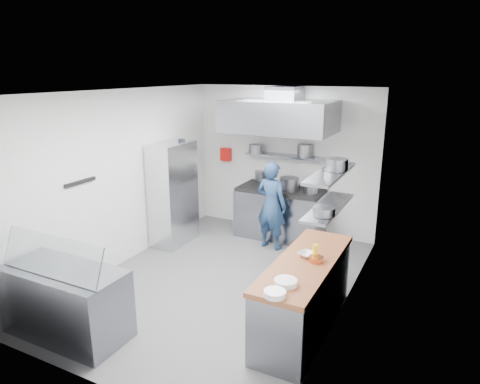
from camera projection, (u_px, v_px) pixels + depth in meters
The scene contains 36 objects.
floor at pixel (222, 281), 6.47m from camera, with size 5.00×5.00×0.00m, color #4A4A4C.
ceiling at pixel (220, 91), 5.70m from camera, with size 5.00×5.00×0.00m, color silver.
wall_back at pixel (284, 160), 8.23m from camera, with size 3.60×0.02×2.80m, color white.
wall_front at pixel (89, 259), 3.94m from camera, with size 3.60×0.02×2.80m, color white.
wall_left at pixel (123, 178), 6.86m from camera, with size 5.00×0.02×2.80m, color white.
wall_right at pixel (348, 210), 5.30m from camera, with size 5.00×0.02×2.80m, color white.
gas_range at pixel (280, 214), 8.10m from camera, with size 1.60×0.80×0.90m, color gray.
cooktop at pixel (281, 189), 7.97m from camera, with size 1.57×0.78×0.06m, color black.
stock_pot_left at pixel (262, 175), 8.48m from camera, with size 0.26×0.26×0.20m, color slate.
stock_pot_mid at pixel (289, 184), 7.77m from camera, with size 0.35×0.35×0.24m, color slate.
stock_pot_right at pixel (311, 189), 7.59m from camera, with size 0.24×0.24×0.16m, color slate.
over_range_shelf at pixel (286, 156), 8.02m from camera, with size 1.60×0.30×0.04m, color gray.
shelf_pot_a at pixel (256, 149), 8.12m from camera, with size 0.27×0.27×0.18m, color slate.
shelf_pot_b at pixel (305, 150), 7.89m from camera, with size 0.28×0.28×0.22m, color slate.
extractor_hood at pixel (279, 116), 7.45m from camera, with size 1.90×1.15×0.55m, color gray.
hood_duct at pixel (285, 93), 7.53m from camera, with size 0.55×0.55×0.24m, color slate.
red_firebox at pixel (226, 154), 8.71m from camera, with size 0.22×0.10×0.26m, color red.
chef at pixel (271, 206), 7.49m from camera, with size 0.58×0.38×1.58m, color navy.
wire_rack at pixel (173, 194), 7.70m from camera, with size 0.50×0.90×1.85m, color silver.
rack_bin_a at pixel (175, 200), 7.78m from camera, with size 0.16×0.20×0.18m, color white.
rack_bin_b at pixel (187, 168), 8.01m from camera, with size 0.14×0.18×0.16m, color yellow.
rack_jar at pixel (182, 144), 7.66m from camera, with size 0.12×0.12×0.18m, color black.
knife_strip at pixel (80, 182), 6.04m from camera, with size 0.04×0.55×0.05m, color black.
prep_counter_base at pixel (304, 297), 5.19m from camera, with size 0.62×2.00×0.84m, color gray.
prep_counter_top at pixel (306, 263), 5.07m from camera, with size 0.65×2.04×0.06m, color #974D2E.
plate_stack_a at pixel (275, 293), 4.25m from camera, with size 0.22×0.22×0.06m, color white.
plate_stack_b at pixel (286, 282), 4.48m from camera, with size 0.25×0.25×0.06m, color white.
copper_pan at pixel (316, 259), 5.03m from camera, with size 0.18×0.18×0.06m, color #CC6539.
squeeze_bottle at pixel (315, 252), 5.09m from camera, with size 0.07×0.07×0.18m, color yellow.
mixing_bowl at pixel (307, 254), 5.17m from camera, with size 0.20×0.20×0.05m, color white.
wall_shelf_lower at pixel (329, 207), 5.09m from camera, with size 0.30×1.30×0.04m, color gray.
wall_shelf_upper at pixel (331, 173), 4.97m from camera, with size 0.30×1.30×0.04m, color gray.
shelf_pot_c at pixel (324, 211), 4.72m from camera, with size 0.25×0.25×0.10m, color slate.
shelf_pot_d at pixel (337, 164), 5.00m from camera, with size 0.27×0.27×0.14m, color slate.
display_case at pixel (66, 302), 5.07m from camera, with size 1.50×0.70×0.85m, color gray.
display_glass at pixel (51, 256), 4.79m from camera, with size 1.47×0.02×0.45m, color silver.
Camera 1 is at (2.88, -5.10, 3.07)m, focal length 32.00 mm.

